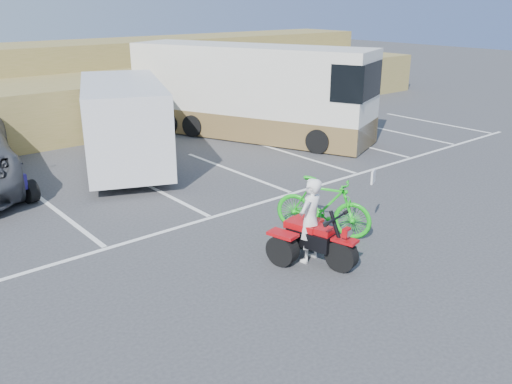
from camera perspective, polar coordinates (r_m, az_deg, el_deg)
ground at (r=11.37m, az=2.33°, el=-6.25°), size 100.00×100.00×0.00m
parking_stripes at (r=14.83m, az=-5.71°, el=0.01°), size 28.00×5.16×0.01m
grass_embankment at (r=24.31m, az=-23.19°, el=9.71°), size 40.00×8.50×3.10m
red_trike_atv at (r=10.98m, az=6.23°, el=-7.34°), size 1.61×1.92×1.09m
rider at (r=10.69m, az=5.71°, el=-2.99°), size 0.71×0.55×1.73m
green_dirt_bike at (r=12.02m, az=7.08°, el=-1.50°), size 1.52×2.23×1.31m
cargo_trailer at (r=17.04m, az=-13.73°, el=7.13°), size 4.33×6.11×2.65m
rv_motorhome at (r=20.67m, az=-0.65°, el=9.85°), size 5.71×9.46×3.33m
quad_atv_blue at (r=15.47m, az=-25.20°, el=-1.01°), size 1.56×1.91×1.12m
quad_atv_green at (r=16.06m, az=-12.22°, el=1.19°), size 1.45×1.66×0.90m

